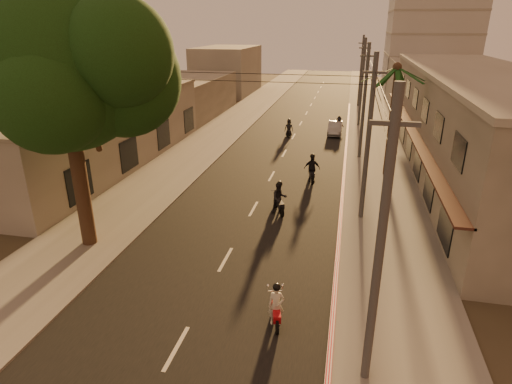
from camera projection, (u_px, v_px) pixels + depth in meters
ground at (212, 283)px, 18.11m from camera, size 160.00×160.00×0.00m
road at (284, 153)px, 36.29m from camera, size 10.00×140.00×0.02m
sidewalk_right at (375, 158)px, 34.79m from camera, size 5.00×140.00×0.12m
sidewalk_left at (200, 148)px, 37.76m from camera, size 5.00×140.00×0.12m
curb_stripe at (344, 175)px, 30.70m from camera, size 0.20×60.00×0.20m
shophouse_row at (475, 124)px, 30.38m from camera, size 8.80×34.20×7.30m
left_building at (92, 131)px, 32.65m from camera, size 8.20×24.20×5.20m
broadleaf_tree at (73, 68)px, 18.26m from camera, size 9.60×8.70×12.10m
palm_tree at (396, 74)px, 28.46m from camera, size 5.00×5.00×8.20m
utility_poles at (366, 76)px, 32.68m from camera, size 1.20×48.26×9.00m
filler_right at (421, 84)px, 55.16m from camera, size 8.00×14.00×6.00m
filler_left_near at (187, 96)px, 50.99m from camera, size 8.00×14.00×4.40m
filler_left_far at (227, 70)px, 66.88m from camera, size 8.00×14.00×7.00m
scooter_red at (276, 306)px, 15.42m from camera, size 0.85×1.72×1.72m
scooter_mid_a at (279, 198)px, 24.57m from camera, size 1.42×1.85×1.95m
scooter_mid_b at (312, 169)px, 29.55m from camera, size 1.27×2.01×2.00m
scooter_far_a at (289, 129)px, 41.46m from camera, size 0.91×1.79×1.76m
scooter_far_b at (339, 125)px, 43.28m from camera, size 1.08×1.66×1.63m
parked_car at (335, 128)px, 42.35m from camera, size 1.35×3.79×1.25m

